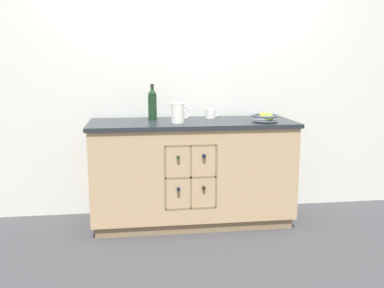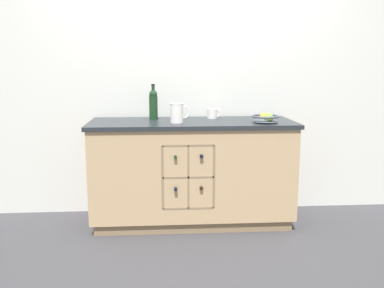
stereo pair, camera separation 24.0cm
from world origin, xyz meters
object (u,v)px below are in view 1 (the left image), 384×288
(white_pitcher, at_px, (178,113))
(ceramic_mug, at_px, (211,113))
(fruit_bowl, at_px, (265,117))
(standing_wine_bottle, at_px, (152,104))

(white_pitcher, xyz_separation_m, ceramic_mug, (0.33, 0.29, -0.04))
(fruit_bowl, bearing_deg, white_pitcher, 176.24)
(white_pitcher, height_order, standing_wine_bottle, standing_wine_bottle)
(ceramic_mug, height_order, standing_wine_bottle, standing_wine_bottle)
(ceramic_mug, xyz_separation_m, standing_wine_bottle, (-0.53, -0.06, 0.10))
(fruit_bowl, relative_size, ceramic_mug, 1.84)
(standing_wine_bottle, bearing_deg, white_pitcher, -48.64)
(fruit_bowl, relative_size, standing_wine_bottle, 0.74)
(white_pitcher, height_order, ceramic_mug, white_pitcher)
(fruit_bowl, height_order, white_pitcher, white_pitcher)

